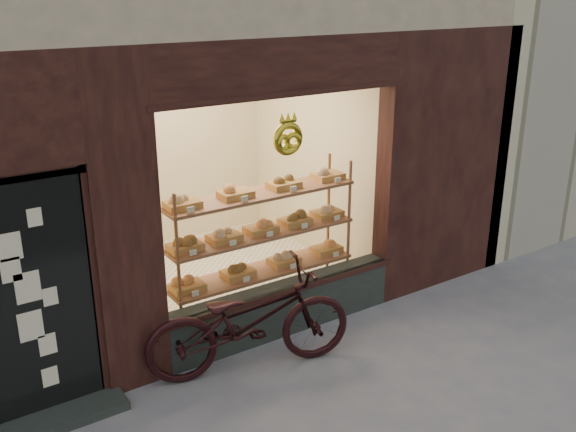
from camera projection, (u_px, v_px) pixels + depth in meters
display_shelf at (261, 245)px, 7.01m from camera, size 2.20×0.45×1.70m
bicycle at (250, 321)px, 6.11m from camera, size 2.13×1.20×1.06m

